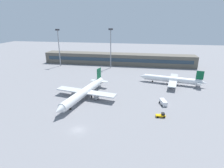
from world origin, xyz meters
name	(u,v)px	position (x,y,z in m)	size (l,w,h in m)	color
ground_plane	(103,89)	(0.00, 40.00, 0.00)	(400.00, 400.00, 0.00)	gray
terminal_building	(118,59)	(0.00, 98.19, 4.50)	(122.41, 12.13, 9.00)	#5B564C
airplane_near	(84,92)	(-5.86, 25.66, 3.27)	(30.41, 43.08, 10.72)	silver
airplane_mid	(171,79)	(37.19, 54.14, 2.82)	(37.17, 26.24, 9.25)	white
baggage_tug_yellow	(161,115)	(28.55, 13.80, 0.80)	(3.77, 2.21, 1.75)	#F2B20C
service_van_white	(163,102)	(30.30, 25.31, 1.11)	(3.29, 5.53, 2.08)	white
floodlight_tower_west	(111,46)	(-3.97, 86.01, 16.75)	(3.20, 0.80, 29.35)	gray
floodlight_tower_east	(59,45)	(-44.91, 85.14, 16.39)	(3.20, 0.80, 28.65)	gray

